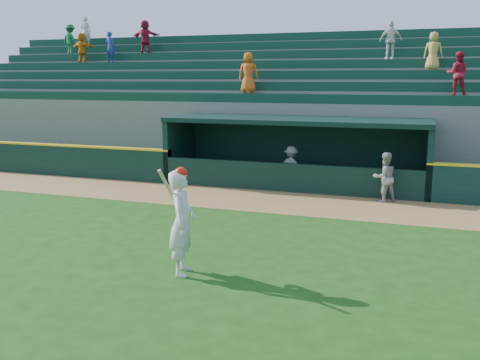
{
  "coord_description": "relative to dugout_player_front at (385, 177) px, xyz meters",
  "views": [
    {
      "loc": [
        4.45,
        -11.08,
        3.87
      ],
      "look_at": [
        0.0,
        1.6,
        1.3
      ],
      "focal_mm": 40.0,
      "sensor_mm": 36.0,
      "label": 1
    }
  ],
  "objects": [
    {
      "name": "ground",
      "position": [
        -3.28,
        -6.06,
        -0.79
      ],
      "size": [
        120.0,
        120.0,
        0.0
      ],
      "primitive_type": "plane",
      "color": "#1C4611",
      "rests_on": "ground"
    },
    {
      "name": "warning_track",
      "position": [
        -3.28,
        -1.16,
        -0.79
      ],
      "size": [
        40.0,
        3.0,
        0.01
      ],
      "primitive_type": "cube",
      "color": "olive",
      "rests_on": "ground"
    },
    {
      "name": "field_wall_left",
      "position": [
        -15.53,
        0.49,
        -0.19
      ],
      "size": [
        15.5,
        0.3,
        1.2
      ],
      "primitive_type": "cube",
      "color": "black",
      "rests_on": "ground"
    },
    {
      "name": "wall_stripe_left",
      "position": [
        -15.53,
        0.49,
        0.44
      ],
      "size": [
        15.5,
        0.32,
        0.06
      ],
      "primitive_type": "cube",
      "color": "gold",
      "rests_on": "field_wall_left"
    },
    {
      "name": "dugout_player_front",
      "position": [
        0.0,
        0.0,
        0.0
      ],
      "size": [
        0.97,
        0.92,
        1.58
      ],
      "primitive_type": "imported",
      "rotation": [
        0.0,
        0.0,
        3.71
      ],
      "color": "#9A9A95",
      "rests_on": "ground"
    },
    {
      "name": "dugout_player_inside",
      "position": [
        -3.37,
        1.4,
        -0.06
      ],
      "size": [
        1.03,
        0.71,
        1.46
      ],
      "primitive_type": "imported",
      "rotation": [
        0.0,
        0.0,
        2.95
      ],
      "color": "#ADACA7",
      "rests_on": "ground"
    },
    {
      "name": "dugout",
      "position": [
        -3.28,
        1.95,
        0.57
      ],
      "size": [
        9.4,
        2.8,
        2.46
      ],
      "color": "slate",
      "rests_on": "ground"
    },
    {
      "name": "stands",
      "position": [
        -3.29,
        6.51,
        1.6
      ],
      "size": [
        34.5,
        6.25,
        7.03
      ],
      "color": "slate",
      "rests_on": "ground"
    },
    {
      "name": "batter_at_plate",
      "position": [
        -3.3,
        -7.87,
        0.29
      ],
      "size": [
        0.7,
        0.92,
        2.19
      ],
      "color": "silver",
      "rests_on": "ground"
    }
  ]
}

